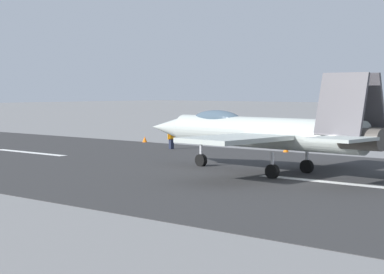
{
  "coord_description": "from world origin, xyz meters",
  "views": [
    {
      "loc": [
        -17.4,
        30.41,
        4.67
      ],
      "look_at": [
        5.83,
        3.31,
        2.2
      ],
      "focal_mm": 63.57,
      "sensor_mm": 36.0,
      "label": 1
    }
  ],
  "objects_px": {
    "marker_cone_far": "(145,139)",
    "fighter_jet": "(265,131)",
    "marker_cone_mid": "(286,149)",
    "crew_person": "(171,139)"
  },
  "relations": [
    {
      "from": "marker_cone_mid",
      "to": "marker_cone_far",
      "type": "xyz_separation_m",
      "value": [
        14.87,
        0.0,
        0.0
      ]
    },
    {
      "from": "crew_person",
      "to": "marker_cone_mid",
      "type": "xyz_separation_m",
      "value": [
        -8.37,
        -3.61,
        -0.57
      ]
    },
    {
      "from": "fighter_jet",
      "to": "crew_person",
      "type": "xyz_separation_m",
      "value": [
        14.51,
        -8.09,
        -1.51
      ]
    },
    {
      "from": "marker_cone_far",
      "to": "fighter_jet",
      "type": "bearing_deg",
      "value": 150.9
    },
    {
      "from": "marker_cone_mid",
      "to": "marker_cone_far",
      "type": "distance_m",
      "value": 14.87
    },
    {
      "from": "fighter_jet",
      "to": "crew_person",
      "type": "height_order",
      "value": "fighter_jet"
    },
    {
      "from": "fighter_jet",
      "to": "marker_cone_far",
      "type": "height_order",
      "value": "fighter_jet"
    },
    {
      "from": "crew_person",
      "to": "marker_cone_mid",
      "type": "distance_m",
      "value": 9.13
    },
    {
      "from": "fighter_jet",
      "to": "marker_cone_far",
      "type": "relative_size",
      "value": 31.01
    },
    {
      "from": "crew_person",
      "to": "marker_cone_far",
      "type": "distance_m",
      "value": 7.45
    }
  ]
}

